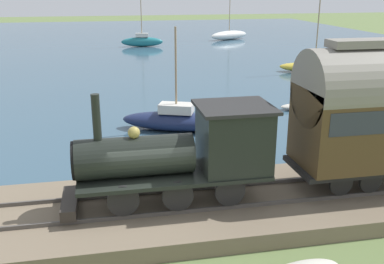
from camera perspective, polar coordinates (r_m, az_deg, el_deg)
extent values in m
plane|color=#607542|center=(14.24, -5.06, -11.10)|extent=(200.00, 200.00, 0.00)
cube|color=#38566B|center=(55.55, -10.13, 10.69)|extent=(80.00, 80.00, 0.01)
cube|color=#756651|center=(14.16, -5.11, -10.09)|extent=(4.74, 56.00, 0.51)
cube|color=#4C4742|center=(13.37, -4.79, -10.37)|extent=(0.07, 54.88, 0.12)
cube|color=#4C4742|center=(14.68, -5.47, -7.66)|extent=(0.07, 54.88, 0.12)
cylinder|color=black|center=(13.53, 4.85, -7.52)|extent=(0.12, 0.93, 0.93)
cylinder|color=black|center=(14.82, 3.28, -5.11)|extent=(0.12, 0.93, 0.93)
cylinder|color=black|center=(13.21, -1.82, -8.13)|extent=(0.12, 0.93, 0.93)
cylinder|color=black|center=(14.53, -2.79, -5.60)|extent=(0.12, 0.93, 0.93)
cylinder|color=black|center=(13.08, -8.73, -8.64)|extent=(0.12, 0.93, 0.93)
cylinder|color=black|center=(14.41, -9.04, -6.03)|extent=(0.12, 0.93, 0.93)
cube|color=black|center=(13.71, -2.35, -5.35)|extent=(1.98, 5.74, 0.12)
cylinder|color=black|center=(13.35, -7.26, -3.09)|extent=(1.20, 3.44, 1.20)
cylinder|color=black|center=(13.36, -14.83, -3.55)|extent=(1.14, 0.08, 1.14)
cylinder|color=black|center=(12.93, -12.06, 1.85)|extent=(0.24, 0.24, 1.33)
sphere|color=tan|center=(13.10, -7.39, -0.08)|extent=(0.36, 0.36, 0.36)
cube|color=black|center=(13.73, 5.31, -0.85)|extent=(1.88, 2.01, 1.90)
cube|color=#282828|center=(13.44, 5.43, 3.18)|extent=(2.08, 2.25, 0.10)
cube|color=#2D2823|center=(13.91, -15.26, -8.69)|extent=(1.78, 0.44, 0.32)
cylinder|color=black|center=(15.42, 21.72, -5.84)|extent=(0.12, 0.76, 0.76)
cylinder|color=black|center=(16.57, 19.02, -3.87)|extent=(0.12, 0.76, 0.76)
cylinder|color=black|center=(14.91, 18.38, -6.28)|extent=(0.12, 0.76, 0.76)
cylinder|color=black|center=(16.09, 15.85, -4.21)|extent=(0.12, 0.76, 0.76)
ellipsoid|color=gold|center=(38.87, 15.29, 7.86)|extent=(4.23, 5.91, 0.84)
cylinder|color=#9E8460|center=(38.40, 15.80, 13.79)|extent=(0.10, 0.10, 7.23)
cube|color=silver|center=(38.77, 15.37, 8.79)|extent=(1.75, 2.02, 0.45)
ellipsoid|color=white|center=(61.64, 4.74, 12.16)|extent=(4.11, 6.16, 1.16)
ellipsoid|color=#192347|center=(22.43, -1.99, 1.36)|extent=(3.44, 5.74, 0.91)
cylinder|color=#9E8460|center=(21.83, -2.06, 7.77)|extent=(0.10, 0.10, 4.18)
cube|color=silver|center=(22.24, -2.01, 3.04)|extent=(1.47, 1.89, 0.45)
ellipsoid|color=#1E707A|center=(54.48, -6.36, 11.31)|extent=(1.62, 4.99, 1.12)
cylinder|color=#9E8460|center=(54.16, -6.50, 15.45)|extent=(0.10, 0.10, 6.77)
cube|color=silver|center=(54.39, -6.38, 12.13)|extent=(0.79, 1.54, 0.45)
ellipsoid|color=beige|center=(27.12, 14.17, 3.18)|extent=(1.25, 3.01, 0.37)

